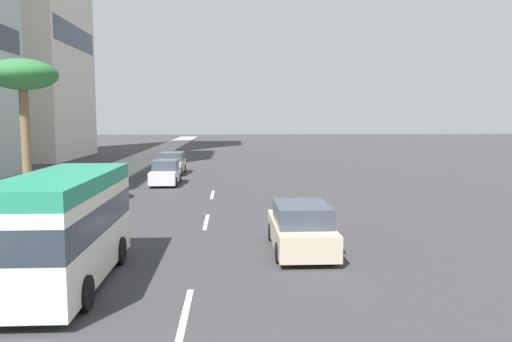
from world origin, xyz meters
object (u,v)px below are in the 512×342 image
Objects in this scene: car_third at (166,173)px; car_fourth at (172,164)px; car_second at (301,228)px; palm_tree at (23,79)px; minibus_lead at (64,225)px.

car_fourth reaches higher than car_third.
car_fourth is at bearing -177.37° from car_third.
palm_tree reaches higher than car_second.
palm_tree is (7.47, 11.92, 5.47)m from car_second.
car_fourth is at bearing -179.49° from minibus_lead.
car_fourth is (6.60, 0.30, 0.03)m from car_third.
palm_tree reaches higher than car_third.
palm_tree reaches higher than minibus_lead.
car_second is at bearing -122.08° from palm_tree.
car_fourth is 0.64× the size of palm_tree.
car_second is 0.65× the size of palm_tree.
minibus_lead is 20.46m from car_third.
car_second is at bearing 114.82° from minibus_lead.
car_second is 1.10× the size of car_third.
minibus_lead is 1.43× the size of car_fourth.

